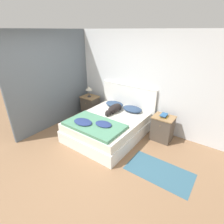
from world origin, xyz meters
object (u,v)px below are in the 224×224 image
at_px(nightstand_right, 162,128).
at_px(table_lamp, 89,89).
at_px(dog, 114,109).
at_px(bed, 108,127).
at_px(pillow_right, 132,109).
at_px(nightstand_left, 90,106).
at_px(book_stack, 164,116).
at_px(pillow_left, 114,104).

relative_size(nightstand_right, table_lamp, 1.90).
relative_size(dog, table_lamp, 2.25).
relative_size(bed, pillow_right, 3.45).
distance_m(nightstand_left, dog, 1.20).
bearing_deg(bed, dog, 100.33).
bearing_deg(book_stack, nightstand_left, 179.77).
relative_size(bed, dog, 2.53).
xyz_separation_m(bed, dog, (-0.07, 0.38, 0.36)).
bearing_deg(table_lamp, pillow_right, 3.24).
relative_size(nightstand_right, pillow_left, 1.15).
xyz_separation_m(pillow_left, book_stack, (1.50, -0.07, 0.09)).
bearing_deg(book_stack, bed, -151.38).
bearing_deg(nightstand_right, book_stack, -96.57).
height_order(pillow_left, pillow_right, same).
xyz_separation_m(nightstand_left, table_lamp, (0.00, -0.03, 0.58)).
height_order(bed, pillow_left, pillow_left).
distance_m(bed, nightstand_right, 1.37).
distance_m(nightstand_right, pillow_right, 0.94).
bearing_deg(bed, book_stack, 28.62).
bearing_deg(book_stack, nightstand_right, 83.43).
height_order(nightstand_right, table_lamp, table_lamp).
height_order(bed, nightstand_left, nightstand_left).
height_order(pillow_right, dog, dog).
relative_size(nightstand_left, book_stack, 2.75).
bearing_deg(nightstand_right, bed, -151.05).
bearing_deg(book_stack, pillow_left, 177.40).
bearing_deg(pillow_left, book_stack, -2.60).
distance_m(pillow_left, pillow_right, 0.60).
xyz_separation_m(bed, book_stack, (1.20, 0.65, 0.42)).
xyz_separation_m(nightstand_left, book_stack, (2.40, -0.01, 0.35)).
relative_size(bed, nightstand_right, 2.99).
bearing_deg(pillow_right, dog, -136.89).
bearing_deg(table_lamp, nightstand_right, 0.64).
bearing_deg(pillow_left, nightstand_right, -2.23).
distance_m(bed, pillow_left, 0.85).
distance_m(pillow_left, book_stack, 1.50).
bearing_deg(table_lamp, dog, -12.92).
relative_size(pillow_left, book_stack, 2.39).
bearing_deg(pillow_left, pillow_right, 0.00).
xyz_separation_m(pillow_left, table_lamp, (-0.90, -0.08, 0.32)).
bearing_deg(nightstand_left, dog, -14.20).
height_order(bed, table_lamp, table_lamp).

